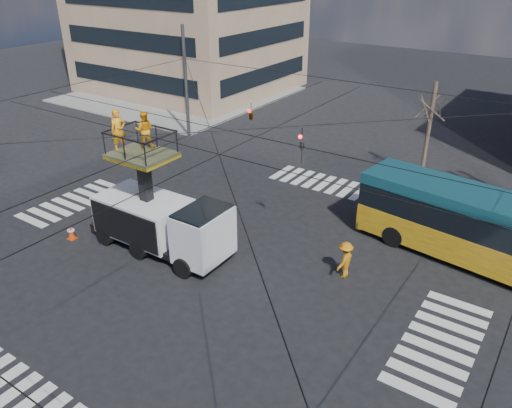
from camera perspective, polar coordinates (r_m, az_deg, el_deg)
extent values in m
plane|color=black|center=(22.72, -4.58, -6.01)|extent=(120.00, 120.00, 0.00)
cube|color=slate|center=(50.29, -8.69, 12.32)|extent=(18.00, 18.00, 0.12)
cube|color=black|center=(47.05, -14.00, 13.72)|extent=(15.30, 0.12, 1.50)
cube|color=black|center=(47.29, 1.10, 14.53)|extent=(0.12, 13.60, 1.50)
cube|color=black|center=(46.47, -14.47, 17.71)|extent=(15.30, 0.12, 1.50)
cube|color=black|center=(46.70, 1.14, 18.53)|extent=(0.12, 13.60, 1.50)
cylinder|color=#2D2D30|center=(37.01, -8.02, 13.53)|extent=(0.24, 0.24, 8.00)
cylinder|color=black|center=(30.14, 9.68, 13.76)|extent=(24.00, 0.03, 0.03)
cylinder|color=black|center=(29.08, -24.32, 11.36)|extent=(0.03, 24.00, 0.03)
cylinder|color=black|center=(20.17, -5.19, 8.26)|extent=(24.02, 24.02, 0.03)
cylinder|color=black|center=(20.17, -5.19, 8.26)|extent=(24.02, 24.02, 0.03)
cylinder|color=black|center=(19.41, -7.38, 6.46)|extent=(24.00, 0.03, 0.03)
cylinder|color=black|center=(21.16, -3.10, 8.35)|extent=(24.00, 0.03, 0.03)
cylinder|color=black|center=(21.04, -7.72, 7.76)|extent=(0.03, 24.00, 0.03)
cylinder|color=black|center=(19.60, -2.39, 6.56)|extent=(0.03, 24.00, 0.03)
imported|color=black|center=(21.46, 5.24, 7.14)|extent=(0.16, 0.20, 1.00)
imported|color=black|center=(25.01, -0.57, 10.68)|extent=(0.26, 1.24, 0.50)
cylinder|color=#382B21|center=(30.60, 19.05, 7.61)|extent=(0.24, 0.24, 6.00)
cube|color=black|center=(23.40, -10.89, -3.82)|extent=(7.02, 2.25, 0.30)
cube|color=white|center=(21.35, -6.05, -3.52)|extent=(1.82, 2.41, 2.20)
cube|color=black|center=(20.96, -6.15, -1.63)|extent=(1.62, 2.31, 0.80)
cube|color=white|center=(23.55, -12.66, -1.29)|extent=(4.22, 2.53, 1.80)
cylinder|color=black|center=(21.32, -8.29, -7.20)|extent=(0.90, 0.36, 0.90)
cylinder|color=black|center=(22.78, -4.48, -4.57)|extent=(0.90, 0.36, 0.90)
cylinder|color=black|center=(22.91, -13.21, -5.08)|extent=(0.90, 0.36, 0.90)
cylinder|color=black|center=(24.28, -9.35, -2.77)|extent=(0.90, 0.36, 0.90)
cylinder|color=black|center=(24.39, -16.82, -3.48)|extent=(0.90, 0.36, 0.90)
cylinder|color=black|center=(25.68, -12.99, -1.40)|extent=(0.90, 0.36, 0.90)
cube|color=black|center=(22.69, -12.50, 1.88)|extent=(0.45, 0.45, 3.12)
cube|color=#3E4429|center=(22.10, -12.89, 5.56)|extent=(2.62, 2.12, 0.12)
cube|color=yellow|center=(22.15, -12.86, 5.27)|extent=(2.62, 2.12, 0.12)
imported|color=orange|center=(22.37, -15.44, 8.13)|extent=(0.67, 0.77, 1.79)
imported|color=orange|center=(22.37, -12.63, 8.27)|extent=(1.03, 1.00, 1.67)
cube|color=#BF6D12|center=(23.62, 26.58, -4.99)|extent=(13.13, 4.31, 1.30)
cube|color=black|center=(23.08, 27.17, -2.43)|extent=(13.12, 4.26, 1.10)
cube|color=#BF6D12|center=(25.22, 13.29, 0.96)|extent=(0.58, 2.48, 2.80)
cube|color=black|center=(25.75, 12.93, -1.31)|extent=(0.50, 2.60, 0.30)
cube|color=gold|center=(24.68, 13.79, 3.51)|extent=(0.31, 1.60, 0.35)
cylinder|color=black|center=(24.06, 15.40, -3.58)|extent=(1.03, 0.43, 1.00)
cylinder|color=black|center=(25.98, 17.83, -1.58)|extent=(1.03, 0.43, 1.00)
cone|color=#EB3C09|center=(25.40, -20.37, -3.05)|extent=(0.36, 0.36, 0.72)
imported|color=orange|center=(24.24, -13.55, -2.15)|extent=(0.61, 1.06, 1.71)
imported|color=orange|center=(21.23, 10.14, -6.31)|extent=(0.70, 1.11, 1.65)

